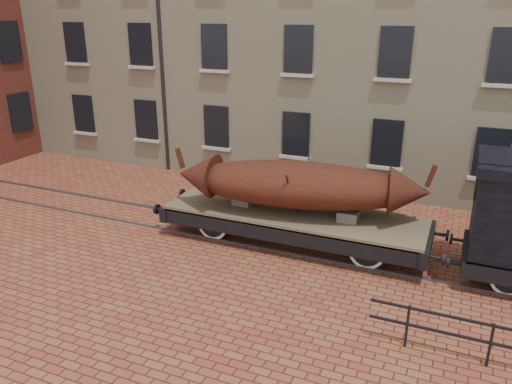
% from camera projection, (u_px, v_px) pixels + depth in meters
% --- Properties ---
extents(ground, '(90.00, 90.00, 0.00)m').
position_uv_depth(ground, '(319.00, 248.00, 15.04)').
color(ground, brown).
extents(warehouse_cream, '(40.00, 10.19, 14.00)m').
position_uv_depth(warehouse_cream, '(468.00, 3.00, 20.15)').
color(warehouse_cream, beige).
rests_on(warehouse_cream, ground).
extents(rail_track, '(30.00, 1.52, 0.06)m').
position_uv_depth(rail_track, '(319.00, 247.00, 15.03)').
color(rail_track, '#59595E').
rests_on(rail_track, ground).
extents(flatcar_wagon, '(8.82, 2.39, 1.33)m').
position_uv_depth(flatcar_wagon, '(293.00, 218.00, 15.07)').
color(flatcar_wagon, brown).
rests_on(flatcar_wagon, ground).
extents(iron_boat, '(7.57, 3.13, 1.78)m').
position_uv_depth(iron_boat, '(298.00, 184.00, 14.65)').
color(iron_boat, '#4E190D').
rests_on(iron_boat, flatcar_wagon).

